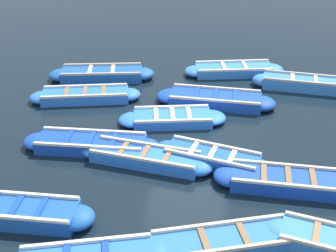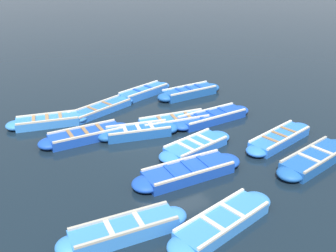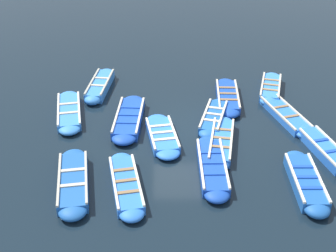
# 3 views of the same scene
# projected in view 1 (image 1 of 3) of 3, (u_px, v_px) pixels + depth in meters

# --- Properties ---
(ground_plane) EXTENTS (120.00, 120.00, 0.00)m
(ground_plane) POSITION_uv_depth(u_px,v_px,m) (188.00, 138.00, 13.79)
(ground_plane) COLOR black
(boat_end_of_row) EXTENTS (3.73, 1.06, 0.42)m
(boat_end_of_row) POSITION_uv_depth(u_px,v_px,m) (287.00, 181.00, 11.65)
(boat_end_of_row) COLOR #1947B7
(boat_end_of_row) RESTS_ON ground
(boat_near_quay) EXTENTS (3.94, 0.96, 0.41)m
(boat_near_quay) POSITION_uv_depth(u_px,v_px,m) (91.00, 144.00, 13.17)
(boat_near_quay) COLOR #1947B7
(boat_near_quay) RESTS_ON ground
(boat_bow_out) EXTENTS (3.60, 0.90, 0.46)m
(boat_bow_out) POSITION_uv_depth(u_px,v_px,m) (17.00, 213.00, 10.60)
(boat_bow_out) COLOR #1E59AD
(boat_bow_out) RESTS_ON ground
(boat_alongside) EXTENTS (4.03, 1.21, 0.43)m
(boat_alongside) POSITION_uv_depth(u_px,v_px,m) (215.00, 99.00, 15.56)
(boat_alongside) COLOR #1947B7
(boat_alongside) RESTS_ON ground
(boat_far_corner) EXTENTS (3.36, 1.55, 0.44)m
(boat_far_corner) POSITION_uv_depth(u_px,v_px,m) (212.00, 158.00, 12.53)
(boat_far_corner) COLOR #1E59AD
(boat_far_corner) RESTS_ON ground
(boat_broadside) EXTENTS (3.80, 1.37, 0.41)m
(boat_broadside) POSITION_uv_depth(u_px,v_px,m) (145.00, 158.00, 12.58)
(boat_broadside) COLOR blue
(boat_broadside) RESTS_ON ground
(boat_centre) EXTENTS (3.82, 1.52, 0.40)m
(boat_centre) POSITION_uv_depth(u_px,v_px,m) (85.00, 96.00, 15.84)
(boat_centre) COLOR blue
(boat_centre) RESTS_ON ground
(boat_inner_gap) EXTENTS (3.45, 1.49, 0.36)m
(boat_inner_gap) POSITION_uv_depth(u_px,v_px,m) (172.00, 119.00, 14.50)
(boat_inner_gap) COLOR blue
(boat_inner_gap) RESTS_ON ground
(boat_drifting) EXTENTS (3.64, 1.13, 0.47)m
(boat_drifting) POSITION_uv_depth(u_px,v_px,m) (303.00, 84.00, 16.59)
(boat_drifting) COLOR #3884E0
(boat_drifting) RESTS_ON ground
(boat_stern_in) EXTENTS (3.91, 1.89, 0.36)m
(boat_stern_in) POSITION_uv_depth(u_px,v_px,m) (223.00, 242.00, 9.87)
(boat_stern_in) COLOR blue
(boat_stern_in) RESTS_ON ground
(boat_outer_left) EXTENTS (3.98, 1.50, 0.43)m
(boat_outer_left) POSITION_uv_depth(u_px,v_px,m) (102.00, 74.00, 17.36)
(boat_outer_left) COLOR #1E59AD
(boat_outer_left) RESTS_ON ground
(boat_tucked) EXTENTS (3.87, 1.55, 0.39)m
(boat_tucked) POSITION_uv_depth(u_px,v_px,m) (234.00, 70.00, 17.74)
(boat_tucked) COLOR #3884E0
(boat_tucked) RESTS_ON ground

